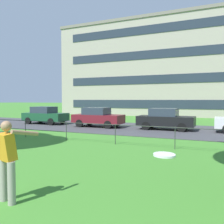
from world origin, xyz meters
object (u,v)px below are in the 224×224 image
frisbee (164,155)px  car_maroon_far_right (98,117)px  person_thrower (8,159)px  car_dark_green_far_left (45,115)px  apartment_building_background (157,71)px  car_black_center (165,119)px

frisbee → car_maroon_far_right: size_ratio=0.09×
person_thrower → car_dark_green_far_left: person_thrower is taller
person_thrower → apartment_building_background: (-5.15, 33.77, 5.64)m
car_black_center → frisbee: bearing=-78.1°
car_dark_green_far_left → car_black_center: same height
apartment_building_background → car_maroon_far_right: bearing=-89.4°
frisbee → apartment_building_background: (-8.58, 34.51, 5.08)m
person_thrower → car_maroon_far_right: size_ratio=0.43×
person_thrower → car_dark_green_far_left: (-10.37, 13.71, -0.15)m
apartment_building_background → frisbee: bearing=-76.0°
car_dark_green_far_left → apartment_building_background: (5.22, 20.06, 5.79)m
frisbee → car_black_center: 14.96m
person_thrower → frisbee: bearing=-12.2°
person_thrower → car_black_center: person_thrower is taller
person_thrower → car_maroon_far_right: (-4.94, 13.50, -0.15)m
person_thrower → frisbee: 3.55m
frisbee → car_dark_green_far_left: bearing=133.7°
car_black_center → apartment_building_background: apartment_building_background is taller
frisbee → car_black_center: car_black_center is taller
car_maroon_far_right → frisbee: bearing=-59.6°
apartment_building_background → car_dark_green_far_left: bearing=-104.6°
frisbee → apartment_building_background: bearing=104.0°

